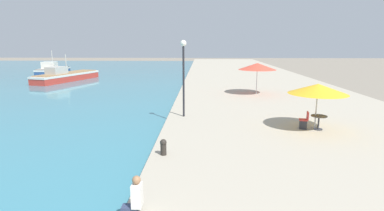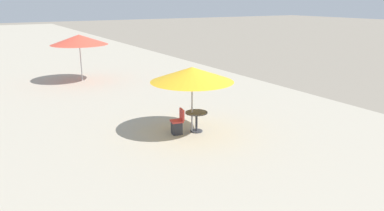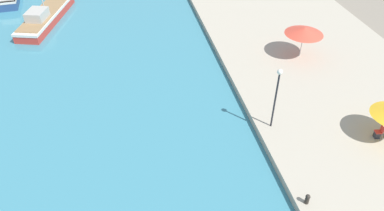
{
  "view_description": "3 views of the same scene",
  "coord_description": "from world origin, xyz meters",
  "px_view_note": "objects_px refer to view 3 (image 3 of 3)",
  "views": [
    {
      "loc": [
        2.07,
        -2.27,
        4.95
      ],
      "look_at": [
        1.5,
        14.88,
        1.36
      ],
      "focal_mm": 28.0,
      "sensor_mm": 36.0,
      "label": 1
    },
    {
      "loc": [
        1.46,
        1.86,
        5.18
      ],
      "look_at": [
        7.93,
        12.87,
        1.56
      ],
      "focal_mm": 35.0,
      "sensor_mm": 36.0,
      "label": 2
    },
    {
      "loc": [
        -8.18,
        -2.29,
        17.44
      ],
      "look_at": [
        -4.0,
        18.0,
        1.16
      ],
      "focal_mm": 35.0,
      "sensor_mm": 36.0,
      "label": 3
    }
  ],
  "objects_px": {
    "fishing_boat_near": "(45,16)",
    "cafe_umbrella_white": "(304,31)",
    "cafe_chair_left": "(378,134)",
    "lamppost": "(277,89)",
    "mooring_bollard": "(307,199)"
  },
  "relations": [
    {
      "from": "cafe_umbrella_white",
      "to": "cafe_chair_left",
      "type": "height_order",
      "value": "cafe_umbrella_white"
    },
    {
      "from": "mooring_bollard",
      "to": "lamppost",
      "type": "distance_m",
      "value": 7.03
    },
    {
      "from": "fishing_boat_near",
      "to": "mooring_bollard",
      "type": "bearing_deg",
      "value": -42.69
    },
    {
      "from": "cafe_umbrella_white",
      "to": "lamppost",
      "type": "relative_size",
      "value": 0.71
    },
    {
      "from": "cafe_chair_left",
      "to": "lamppost",
      "type": "bearing_deg",
      "value": 79.28
    },
    {
      "from": "cafe_umbrella_white",
      "to": "lamppost",
      "type": "xyz_separation_m",
      "value": [
        -5.86,
        -8.31,
        0.67
      ]
    },
    {
      "from": "cafe_umbrella_white",
      "to": "cafe_chair_left",
      "type": "bearing_deg",
      "value": -87.09
    },
    {
      "from": "cafe_umbrella_white",
      "to": "lamppost",
      "type": "bearing_deg",
      "value": -125.19
    },
    {
      "from": "fishing_boat_near",
      "to": "lamppost",
      "type": "xyz_separation_m",
      "value": [
        16.8,
        -21.03,
        2.92
      ]
    },
    {
      "from": "fishing_boat_near",
      "to": "cafe_umbrella_white",
      "type": "bearing_deg",
      "value": -12.77
    },
    {
      "from": "cafe_umbrella_white",
      "to": "cafe_chair_left",
      "type": "xyz_separation_m",
      "value": [
        0.55,
        -10.81,
        -2.1
      ]
    },
    {
      "from": "mooring_bollard",
      "to": "cafe_umbrella_white",
      "type": "bearing_deg",
      "value": 66.95
    },
    {
      "from": "cafe_umbrella_white",
      "to": "mooring_bollard",
      "type": "height_order",
      "value": "cafe_umbrella_white"
    },
    {
      "from": "fishing_boat_near",
      "to": "cafe_umbrella_white",
      "type": "height_order",
      "value": "fishing_boat_near"
    },
    {
      "from": "cafe_chair_left",
      "to": "cafe_umbrella_white",
      "type": "bearing_deg",
      "value": 13.47
    }
  ]
}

